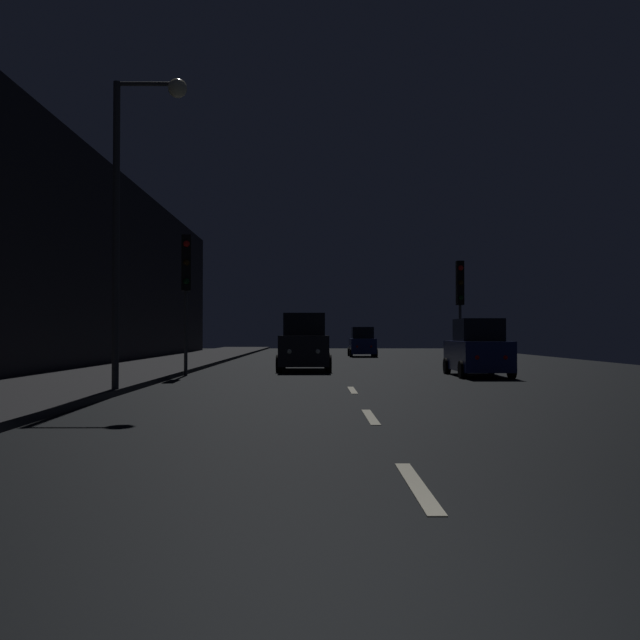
{
  "coord_description": "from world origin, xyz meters",
  "views": [
    {
      "loc": [
        -0.94,
        -3.55,
        1.4
      ],
      "look_at": [
        -0.8,
        15.18,
        1.78
      ],
      "focal_mm": 39.74,
      "sensor_mm": 36.0,
      "label": 1
    }
  ],
  "objects_px": {
    "traffic_light_far_right": "(460,290)",
    "streetlamp_overhead": "(136,185)",
    "car_approaching_headlights": "(304,344)",
    "car_distant_taillights": "(362,343)",
    "traffic_light_far_left": "(186,274)",
    "car_parked_right_far": "(478,350)"
  },
  "relations": [
    {
      "from": "car_parked_right_far",
      "to": "car_distant_taillights",
      "type": "relative_size",
      "value": 1.04
    },
    {
      "from": "car_parked_right_far",
      "to": "traffic_light_far_right",
      "type": "bearing_deg",
      "value": -6.82
    },
    {
      "from": "traffic_light_far_left",
      "to": "car_parked_right_far",
      "type": "distance_m",
      "value": 10.16
    },
    {
      "from": "traffic_light_far_right",
      "to": "car_approaching_headlights",
      "type": "distance_m",
      "value": 7.63
    },
    {
      "from": "traffic_light_far_right",
      "to": "traffic_light_far_left",
      "type": "bearing_deg",
      "value": -60.02
    },
    {
      "from": "car_approaching_headlights",
      "to": "car_distant_taillights",
      "type": "height_order",
      "value": "car_approaching_headlights"
    },
    {
      "from": "traffic_light_far_left",
      "to": "traffic_light_far_right",
      "type": "bearing_deg",
      "value": 107.63
    },
    {
      "from": "car_approaching_headlights",
      "to": "car_distant_taillights",
      "type": "relative_size",
      "value": 1.19
    },
    {
      "from": "traffic_light_far_right",
      "to": "car_distant_taillights",
      "type": "relative_size",
      "value": 1.24
    },
    {
      "from": "traffic_light_far_right",
      "to": "streetlamp_overhead",
      "type": "distance_m",
      "value": 17.55
    },
    {
      "from": "traffic_light_far_left",
      "to": "streetlamp_overhead",
      "type": "bearing_deg",
      "value": -11.34
    },
    {
      "from": "traffic_light_far_right",
      "to": "car_distant_taillights",
      "type": "xyz_separation_m",
      "value": [
        -3.27,
        14.02,
        -2.44
      ]
    },
    {
      "from": "traffic_light_far_right",
      "to": "car_parked_right_far",
      "type": "height_order",
      "value": "traffic_light_far_right"
    },
    {
      "from": "traffic_light_far_right",
      "to": "traffic_light_far_left",
      "type": "height_order",
      "value": "traffic_light_far_left"
    },
    {
      "from": "traffic_light_far_right",
      "to": "car_approaching_headlights",
      "type": "xyz_separation_m",
      "value": [
        -6.65,
        -2.96,
        -2.28
      ]
    },
    {
      "from": "traffic_light_far_left",
      "to": "car_parked_right_far",
      "type": "height_order",
      "value": "traffic_light_far_left"
    },
    {
      "from": "traffic_light_far_right",
      "to": "streetlamp_overhead",
      "type": "bearing_deg",
      "value": -37.23
    },
    {
      "from": "traffic_light_far_right",
      "to": "car_parked_right_far",
      "type": "xyz_separation_m",
      "value": [
        -0.8,
        -6.69,
        -2.41
      ]
    },
    {
      "from": "traffic_light_far_right",
      "to": "streetlamp_overhead",
      "type": "height_order",
      "value": "streetlamp_overhead"
    },
    {
      "from": "streetlamp_overhead",
      "to": "car_approaching_headlights",
      "type": "relative_size",
      "value": 1.67
    },
    {
      "from": "car_distant_taillights",
      "to": "car_approaching_headlights",
      "type": "bearing_deg",
      "value": 168.75
    },
    {
      "from": "streetlamp_overhead",
      "to": "car_parked_right_far",
      "type": "bearing_deg",
      "value": 37.64
    }
  ]
}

